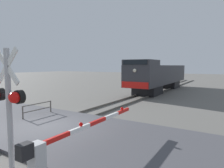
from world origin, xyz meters
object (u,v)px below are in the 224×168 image
locomotive (159,75)px  crossing_gate (57,148)px  crossing_signal (8,105)px  guard_railing (38,108)px

locomotive → crossing_gate: bearing=-79.6°
locomotive → crossing_signal: locomotive is taller
crossing_gate → guard_railing: bearing=146.5°
crossing_signal → guard_railing: size_ratio=1.73×
locomotive → crossing_signal: size_ratio=4.16×
locomotive → guard_railing: 17.40m
guard_railing → crossing_signal: bearing=-42.8°
locomotive → crossing_gate: 21.64m
locomotive → crossing_signal: bearing=-81.3°
crossing_signal → guard_railing: (-5.65, 5.23, -1.71)m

